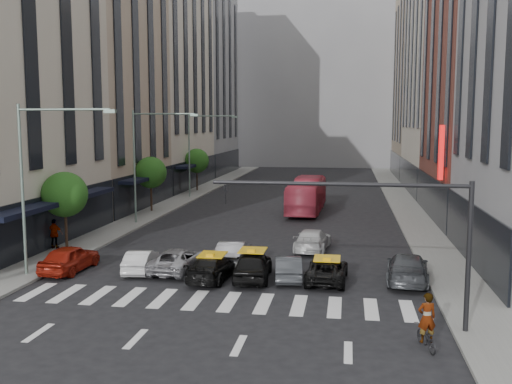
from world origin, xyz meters
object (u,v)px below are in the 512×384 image
at_px(taxi_left, 213,267).
at_px(streetlamp_far, 198,144).
at_px(car_red, 70,258).
at_px(car_white_front, 141,261).
at_px(streetlamp_mid, 146,151).
at_px(taxi_center, 253,265).
at_px(streetlamp_near, 38,167).
at_px(pedestrian_far, 55,234).
at_px(motorcycle, 426,337).
at_px(bus, 307,195).

bearing_deg(taxi_left, streetlamp_far, -69.27).
xyz_separation_m(car_red, car_white_front, (3.91, 0.55, -0.13)).
distance_m(streetlamp_mid, taxi_center, 19.07).
distance_m(streetlamp_near, pedestrian_far, 8.10).
xyz_separation_m(streetlamp_far, car_red, (0.84, -30.65, -5.16)).
distance_m(car_white_front, taxi_center, 6.36).
height_order(motorcycle, pedestrian_far, pedestrian_far).
bearing_deg(streetlamp_mid, bus, 34.47).
xyz_separation_m(car_red, taxi_left, (8.17, -0.32, -0.09)).
xyz_separation_m(streetlamp_near, taxi_left, (9.01, 1.02, -5.25)).
bearing_deg(streetlamp_far, car_white_front, -81.03).
distance_m(streetlamp_far, pedestrian_far, 26.57).
height_order(taxi_left, bus, bus).
height_order(streetlamp_far, motorcycle, streetlamp_far).
bearing_deg(motorcycle, car_red, -39.13).
bearing_deg(taxi_center, streetlamp_far, -73.60).
height_order(taxi_left, taxi_center, taxi_center).
distance_m(streetlamp_mid, streetlamp_far, 16.00).
bearing_deg(streetlamp_mid, streetlamp_near, -90.00).
relative_size(car_red, bus, 0.39).
height_order(streetlamp_mid, bus, streetlamp_mid).
distance_m(taxi_center, motorcycle, 11.21).
relative_size(car_red, taxi_center, 0.97).
bearing_deg(motorcycle, streetlamp_far, -79.02).
relative_size(streetlamp_far, car_white_front, 2.39).
relative_size(car_red, pedestrian_far, 2.31).
bearing_deg(taxi_center, streetlamp_near, 3.53).
xyz_separation_m(streetlamp_mid, bus, (12.26, 8.42, -4.35)).
relative_size(streetlamp_mid, car_red, 2.05).
xyz_separation_m(car_red, taxi_center, (10.25, 0.02, 0.03)).
relative_size(car_red, taxi_left, 0.97).
height_order(streetlamp_near, motorcycle, streetlamp_near).
distance_m(streetlamp_far, car_white_front, 30.93).
distance_m(car_red, taxi_left, 8.17).
bearing_deg(bus, pedestrian_far, 53.31).
bearing_deg(car_red, pedestrian_far, -51.45).
bearing_deg(car_red, bus, -113.98).
bearing_deg(car_white_front, car_red, 0.89).
relative_size(taxi_left, bus, 0.40).
bearing_deg(motorcycle, car_white_front, -46.45).
bearing_deg(streetlamp_near, taxi_left, 6.49).
bearing_deg(streetlamp_far, taxi_left, -73.78).
bearing_deg(taxi_left, pedestrian_far, -18.73).
relative_size(streetlamp_far, pedestrian_far, 4.75).
xyz_separation_m(taxi_left, pedestrian_far, (-11.57, 4.97, 0.44)).
bearing_deg(pedestrian_far, bus, -130.23).
bearing_deg(car_white_front, streetlamp_near, 14.61).
height_order(streetlamp_mid, taxi_center, streetlamp_mid).
distance_m(taxi_center, pedestrian_far, 14.41).
relative_size(car_white_front, taxi_left, 0.83).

